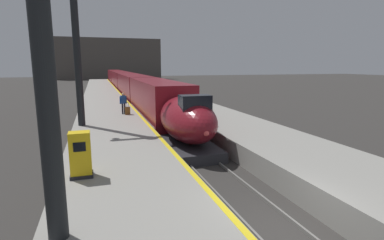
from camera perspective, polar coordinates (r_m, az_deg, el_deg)
name	(u,v)px	position (r m, az deg, el deg)	size (l,w,h in m)	color
ground_plane	(280,235)	(9.73, 16.52, -20.23)	(260.00, 260.00, 0.00)	#33302D
platform_left	(106,108)	(31.88, -16.11, 2.16)	(4.80, 110.00, 1.05)	gray
platform_right	(182,105)	(33.11, -1.96, 2.86)	(4.80, 110.00, 1.05)	gray
platform_left_safety_stripe	(128,102)	(31.96, -12.07, 3.31)	(0.20, 107.80, 0.01)	yellow
rail_main_left	(135,108)	(34.91, -10.81, 2.30)	(0.08, 110.00, 0.12)	slate
rail_main_right	(148,107)	(35.12, -8.38, 2.42)	(0.08, 110.00, 0.12)	slate
highspeed_train_main	(127,83)	(50.09, -12.26, 6.87)	(2.92, 75.10, 3.60)	maroon
station_column_mid	(75,28)	(20.37, -21.35, 15.98)	(4.00, 0.68, 10.18)	black
passenger_near_edge	(123,102)	(24.32, -12.97, 3.44)	(0.56, 0.29, 1.69)	#23232D
rolling_suitcase	(128,111)	(24.07, -12.19, 1.75)	(0.40, 0.22, 0.98)	brown
ticket_machine_yellow	(81,156)	(11.09, -20.48, -6.50)	(0.76, 0.62, 1.60)	yellow
terminus_back_wall	(109,59)	(108.95, -15.55, 11.18)	(36.00, 2.00, 14.00)	#4C4742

